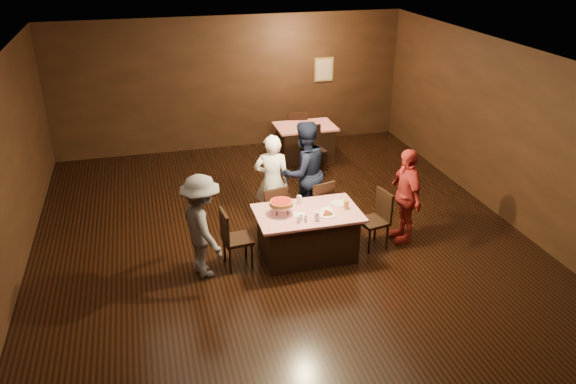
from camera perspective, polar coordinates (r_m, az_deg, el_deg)
The scene contains 22 objects.
room at distance 8.14m, azimuth 0.03°, elevation 6.89°, with size 10.00×10.04×3.02m.
main_table at distance 8.76m, azimuth 1.97°, elevation -4.28°, with size 1.60×1.00×0.77m, color #A30A1C.
back_table at distance 12.52m, azimuth 1.73°, elevation 5.09°, with size 1.30×0.90×0.77m, color red.
chair_far_left at distance 9.26m, azimuth -1.73°, elevation -1.90°, with size 0.42×0.42×0.95m, color black.
chair_far_right at distance 9.46m, azimuth 2.99°, elevation -1.33°, with size 0.42×0.42×0.95m, color black.
chair_end_left at distance 8.50m, azimuth -5.16°, elevation -4.69°, with size 0.42×0.42×0.95m, color black.
chair_end_right at distance 9.07m, azimuth 8.66°, elevation -2.85°, with size 0.42×0.42×0.95m, color black.
chair_back_near at distance 11.87m, azimuth 2.70°, elevation 4.36°, with size 0.42×0.42×0.95m, color black.
chair_back_far at distance 13.04m, azimuth 0.98°, elevation 6.34°, with size 0.42×0.42×0.95m, color black.
diner_white_jacket at distance 9.46m, azimuth -1.62°, elevation 1.09°, with size 0.60×0.40×1.66m, color white.
diner_navy_hoodie at distance 9.60m, azimuth 1.62°, elevation 1.99°, with size 0.89×0.69×1.82m, color black.
diner_grey_knit at distance 8.21m, azimuth -8.70°, elevation -3.48°, with size 1.03×0.59×1.59m, color #57575C.
diner_red_shirt at distance 9.23m, azimuth 11.86°, elevation -0.34°, with size 0.93×0.39×1.59m, color #AF2B27.
pizza_stand at distance 8.44m, azimuth -0.67°, elevation -1.12°, with size 0.38×0.38×0.22m.
plate_with_slice at distance 8.49m, azimuth 3.98°, elevation -2.23°, with size 0.25×0.25×0.06m.
plate_empty at distance 8.86m, azimuth 5.14°, elevation -1.14°, with size 0.25×0.25×0.01m, color white.
glass_front_left at distance 8.31m, azimuth 2.95°, elevation -2.49°, with size 0.08×0.08×0.14m, color silver.
glass_amber at distance 8.68m, azimuth 5.91°, elevation -1.30°, with size 0.08×0.08×0.14m, color #BF7F26.
glass_back at distance 8.79m, azimuth 1.14°, elevation -0.81°, with size 0.08×0.08×0.14m, color silver.
condiments at distance 8.27m, azimuth 1.39°, elevation -2.76°, with size 0.17×0.10×0.09m.
napkin_center at distance 8.66m, azimuth 3.91°, elevation -1.79°, with size 0.16×0.16×0.01m, color white.
napkin_left at distance 8.50m, azimuth 1.14°, elevation -2.30°, with size 0.16×0.16×0.01m, color white.
Camera 1 is at (-2.00, -7.45, 4.71)m, focal length 35.00 mm.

